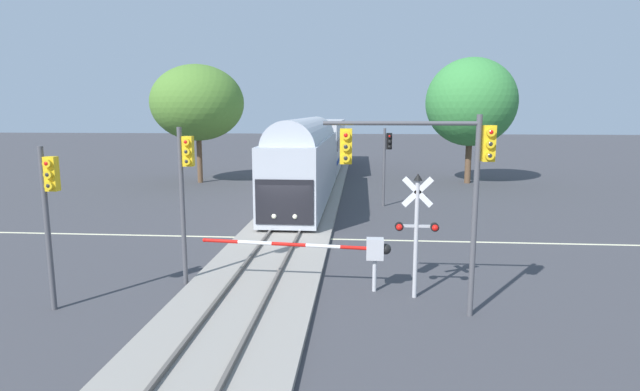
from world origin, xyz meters
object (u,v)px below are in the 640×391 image
at_px(commuter_train, 318,149).
at_px(crossing_gate_near, 352,249).
at_px(crossing_signal_mast, 417,223).
at_px(traffic_signal_near_left, 49,202).
at_px(traffic_signal_near_right, 433,166).
at_px(oak_behind_train, 197,103).
at_px(traffic_signal_median, 185,181).
at_px(traffic_signal_far_side, 387,154).
at_px(oak_far_right, 471,102).

relative_size(commuter_train, crossing_gate_near, 6.26).
distance_m(crossing_signal_mast, traffic_signal_near_left, 11.01).
relative_size(traffic_signal_near_right, traffic_signal_near_left, 1.18).
height_order(traffic_signal_near_right, oak_behind_train, oak_behind_train).
bearing_deg(oak_behind_train, traffic_signal_median, -73.10).
height_order(traffic_signal_near_right, traffic_signal_near_left, traffic_signal_near_right).
height_order(crossing_gate_near, traffic_signal_far_side, traffic_signal_far_side).
relative_size(crossing_gate_near, traffic_signal_far_side, 1.30).
bearing_deg(traffic_signal_far_side, oak_behind_train, 147.39).
distance_m(traffic_signal_near_right, oak_behind_train, 31.03).
height_order(traffic_signal_far_side, oak_behind_train, oak_behind_train).
distance_m(traffic_signal_near_right, traffic_signal_median, 8.20).
bearing_deg(oak_behind_train, traffic_signal_near_right, -60.10).
height_order(traffic_signal_near_right, traffic_signal_median, traffic_signal_near_right).
height_order(traffic_signal_near_right, traffic_signal_far_side, traffic_signal_near_right).
distance_m(traffic_signal_far_side, traffic_signal_near_left, 20.71).
relative_size(commuter_train, oak_behind_train, 4.10).
bearing_deg(crossing_signal_mast, traffic_signal_far_side, 90.73).
bearing_deg(traffic_signal_median, oak_behind_train, 106.90).
bearing_deg(crossing_signal_mast, oak_behind_train, 120.78).
distance_m(traffic_signal_near_left, oak_behind_train, 27.91).
bearing_deg(traffic_signal_near_left, oak_behind_train, 99.06).
bearing_deg(traffic_signal_median, crossing_gate_near, -1.86).
distance_m(commuter_train, traffic_signal_near_left, 28.23).
bearing_deg(oak_behind_train, traffic_signal_far_side, -32.61).
height_order(crossing_signal_mast, oak_behind_train, oak_behind_train).
bearing_deg(oak_far_right, crossing_gate_near, -108.93).
bearing_deg(traffic_signal_near_left, crossing_signal_mast, 9.95).
distance_m(traffic_signal_median, oak_far_right, 30.23).
distance_m(crossing_signal_mast, traffic_signal_median, 7.76).
height_order(commuter_train, traffic_signal_median, commuter_train).
bearing_deg(traffic_signal_near_right, traffic_signal_median, 165.44).
height_order(traffic_signal_near_right, oak_far_right, oak_far_right).
xyz_separation_m(traffic_signal_near_left, oak_far_right, (17.85, 28.85, 3.30)).
bearing_deg(traffic_signal_near_left, crossing_gate_near, 15.33).
xyz_separation_m(traffic_signal_near_right, oak_far_right, (6.78, 28.31, 2.20)).
bearing_deg(crossing_signal_mast, traffic_signal_near_left, -170.05).
height_order(traffic_signal_far_side, oak_far_right, oak_far_right).
relative_size(commuter_train, crossing_signal_mast, 9.84).
bearing_deg(crossing_gate_near, traffic_signal_median, 178.14).
xyz_separation_m(commuter_train, crossing_signal_mast, (5.34, -25.79, -0.34)).
xyz_separation_m(crossing_signal_mast, traffic_signal_median, (-7.64, 0.69, 1.17)).
bearing_deg(crossing_gate_near, commuter_train, 97.46).
relative_size(traffic_signal_far_side, traffic_signal_near_left, 0.99).
xyz_separation_m(crossing_gate_near, oak_far_right, (9.07, 26.44, 5.19)).
relative_size(crossing_signal_mast, traffic_signal_median, 0.74).
bearing_deg(commuter_train, oak_far_right, 5.35).
distance_m(crossing_gate_near, traffic_signal_far_side, 15.60).
distance_m(traffic_signal_near_right, traffic_signal_far_side, 17.29).
distance_m(traffic_signal_median, traffic_signal_far_side, 16.93).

